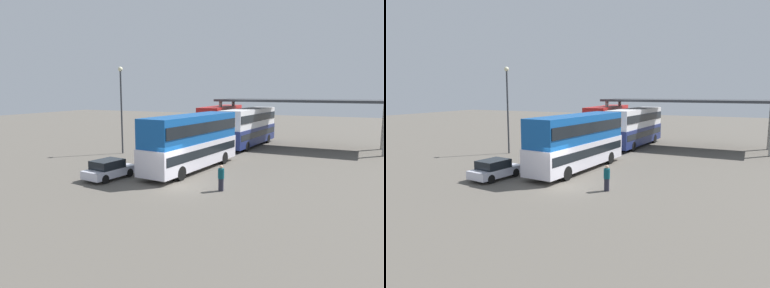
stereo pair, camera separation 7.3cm
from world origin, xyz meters
The scene contains 8 objects.
ground_plane centered at (0.00, 0.00, 0.00)m, with size 140.00×140.00×0.00m, color #58534B.
double_decker_main centered at (-1.29, 4.54, 2.32)m, with size 3.71×10.77×4.23m.
parked_hatchback centered at (-5.29, -0.50, 0.67)m, with size 2.23×3.90×1.35m.
double_decker_near_canopy centered at (-4.53, 19.80, 2.32)m, with size 2.87×10.31×4.24m.
double_decker_mid_row centered at (-0.51, 17.79, 2.26)m, with size 3.41×11.03×4.11m.
depot_canopy centered at (4.47, 19.52, 4.76)m, with size 17.76×5.86×5.12m.
lamppost_tall centered at (-10.44, 8.20, 5.18)m, with size 0.44×0.44×8.29m.
pedestrian_waiting centered at (2.77, -0.06, 0.80)m, with size 0.38×0.38×1.60m.
Camera 1 is at (9.82, -19.52, 6.01)m, focal length 32.74 mm.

